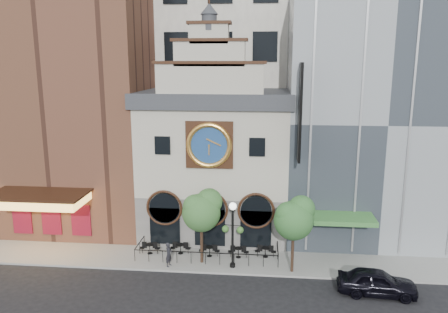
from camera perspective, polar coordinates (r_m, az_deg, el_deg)
ground at (r=32.00m, az=-2.75°, el=-15.05°), size 120.00×120.00×0.00m
sidewalk at (r=34.18m, az=-2.14°, el=-13.03°), size 44.00×5.00×0.15m
clock_building at (r=37.06m, az=-1.13°, el=-0.18°), size 12.60×8.78×18.65m
theater_building at (r=41.84m, az=-19.01°, el=8.77°), size 14.00×15.60×25.00m
retail_building at (r=39.38m, az=18.44°, el=5.03°), size 14.00×14.40×20.00m
office_tower at (r=48.60m, az=0.54°, el=18.55°), size 20.00×16.00×40.00m
cafe_railing at (r=33.96m, az=-2.14°, el=-12.23°), size 10.60×2.60×0.90m
bistro_0 at (r=34.89m, az=-9.67°, el=-11.68°), size 1.58×0.68×0.90m
bistro_1 at (r=34.58m, az=-5.71°, el=-11.79°), size 1.58×0.68×0.90m
bistro_2 at (r=34.01m, az=-1.92°, el=-12.16°), size 1.58×0.68×0.90m
bistro_3 at (r=33.81m, az=1.89°, el=-12.32°), size 1.58×0.68×0.90m
bistro_4 at (r=34.00m, az=5.45°, el=-12.22°), size 1.58×0.68×0.90m
car_right at (r=30.73m, az=19.35°, el=-15.22°), size 5.10×2.39×1.69m
pedestrian at (r=32.56m, az=-7.22°, el=-12.57°), size 0.60×0.75×1.80m
lamppost at (r=31.34m, az=1.15°, el=-9.28°), size 1.55×0.62×4.88m
tree_left at (r=31.75m, az=-2.89°, el=-6.92°), size 2.90×2.79×5.59m
tree_right at (r=30.78m, az=9.18°, el=-7.83°), size 2.85×2.75×5.50m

